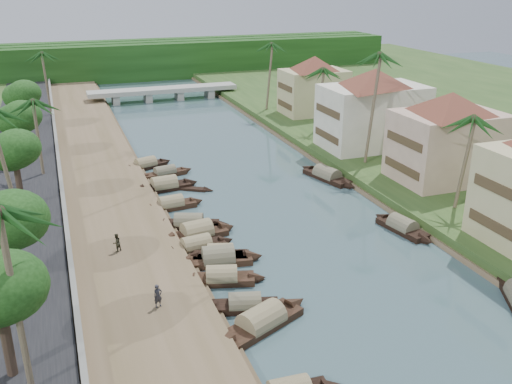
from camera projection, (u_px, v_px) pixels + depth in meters
name	position (u px, v px, depth m)	size (l,w,h in m)	color
ground	(341.00, 277.00, 45.48)	(220.00, 220.00, 0.00)	#3D565B
left_bank	(108.00, 208.00, 57.83)	(10.00, 180.00, 0.80)	brown
right_bank	(404.00, 168.00, 68.85)	(16.00, 180.00, 1.20)	#28441B
road	(18.00, 216.00, 55.03)	(8.00, 180.00, 1.40)	black
retaining_wall	(64.00, 204.00, 56.16)	(0.40, 180.00, 1.10)	slate
treeline	(139.00, 60.00, 131.86)	(120.00, 14.00, 8.00)	black
bridge	(163.00, 91.00, 108.09)	(28.00, 4.00, 2.40)	#98998F
building_mid	(448.00, 136.00, 61.91)	(14.11, 14.11, 9.70)	#D1AE94
building_far	(373.00, 108.00, 73.79)	(15.59, 15.59, 10.20)	#EDE6CE
building_distant	(314.00, 85.00, 91.85)	(12.62, 12.62, 9.20)	tan
sampan_2	(261.00, 322.00, 38.77)	(9.01, 5.52, 2.37)	black
sampan_3	(245.00, 305.00, 40.84)	(6.95, 3.18, 1.89)	black
sampan_4	(222.00, 278.00, 44.45)	(7.26, 3.45, 2.05)	black
sampan_5	(221.00, 256.00, 47.97)	(6.61, 3.43, 2.08)	black
sampan_6	(218.00, 259.00, 47.39)	(7.94, 2.85, 2.31)	black
sampan_7	(196.00, 246.00, 49.60)	(7.37, 2.38, 1.97)	black
sampan_8	(197.00, 233.00, 52.07)	(7.97, 3.01, 2.39)	black
sampan_9	(189.00, 223.00, 54.16)	(7.90, 4.20, 2.02)	black
sampan_10	(171.00, 205.00, 58.49)	(7.24, 2.23, 2.00)	black
sampan_11	(164.00, 186.00, 63.65)	(8.18, 2.51, 2.30)	black
sampan_12	(165.00, 173.00, 67.86)	(7.29, 2.68, 1.77)	black
sampan_13	(146.00, 165.00, 70.61)	(7.31, 3.68, 2.01)	black
sampan_15	(402.00, 227.00, 53.32)	(2.94, 7.83, 2.08)	black
sampan_16	(327.00, 176.00, 66.81)	(4.16, 9.38, 2.25)	black
canoe_1	(236.00, 280.00, 44.73)	(4.81, 2.05, 0.77)	black
canoe_2	(187.00, 189.00, 63.78)	(5.78, 4.09, 0.91)	black
palm_1	(468.00, 120.00, 52.72)	(3.20, 3.20, 10.45)	brown
palm_2	(374.00, 57.00, 64.69)	(3.20, 3.20, 14.42)	brown
palm_3	(320.00, 71.00, 80.25)	(3.20, 3.20, 10.35)	brown
palm_4	(1.00, 215.00, 27.37)	(3.20, 3.20, 12.18)	brown
palm_5	(1.00, 112.00, 45.92)	(3.20, 3.20, 12.57)	brown
palm_6	(33.00, 103.00, 61.68)	(3.20, 3.20, 9.89)	brown
palm_7	(268.00, 46.00, 92.39)	(3.20, 3.20, 12.30)	brown
palm_8	(43.00, 54.00, 88.48)	(3.20, 3.20, 11.25)	brown
tree_2	(7.00, 222.00, 39.74)	(5.02, 5.02, 7.14)	#413125
tree_3	(14.00, 151.00, 53.49)	(4.36, 4.36, 7.54)	#413125
tree_4	(19.00, 119.00, 67.98)	(4.61, 4.61, 7.03)	#413125
tree_5	(22.00, 95.00, 81.54)	(4.61, 4.61, 6.91)	#413125
tree_6	(403.00, 101.00, 75.96)	(4.95, 4.95, 7.60)	#413125
person_near	(158.00, 296.00, 39.63)	(0.63, 0.41, 1.72)	#2A2B32
person_far	(117.00, 243.00, 47.62)	(0.77, 0.60, 1.58)	#343425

